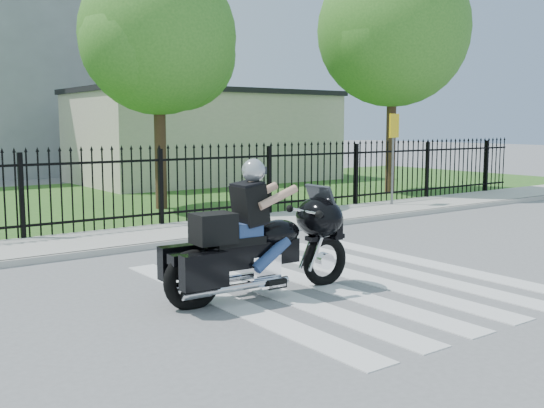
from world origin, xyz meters
TOP-DOWN VIEW (x-y plane):
  - ground at (0.00, 0.00)m, footprint 120.00×120.00m
  - crosswalk at (0.00, 0.00)m, footprint 5.00×5.50m
  - sidewalk at (0.00, 5.00)m, footprint 40.00×2.00m
  - curb at (0.00, 4.00)m, footprint 40.00×0.12m
  - grass_strip at (0.00, 12.00)m, footprint 40.00×12.00m
  - iron_fence at (0.00, 6.00)m, footprint 26.00×0.04m
  - tree_mid at (1.50, 9.00)m, footprint 4.20×4.20m
  - tree_right at (9.50, 8.00)m, footprint 5.00×5.00m
  - building_low at (7.00, 16.00)m, footprint 10.00×6.00m
  - building_low_roof at (7.00, 16.00)m, footprint 10.20×6.20m
  - motorcycle_rider at (-1.50, 0.09)m, footprint 2.92×0.96m
  - traffic_sign at (6.74, 5.31)m, footprint 0.53×0.21m

SIDE VIEW (x-z plane):
  - ground at x=0.00m, z-range 0.00..0.00m
  - crosswalk at x=0.00m, z-range 0.00..0.01m
  - grass_strip at x=0.00m, z-range 0.00..0.02m
  - sidewalk at x=0.00m, z-range 0.00..0.12m
  - curb at x=0.00m, z-range 0.00..0.12m
  - motorcycle_rider at x=-1.50m, z-range -0.18..1.76m
  - iron_fence at x=0.00m, z-range 0.00..1.80m
  - building_low at x=7.00m, z-range 0.00..3.50m
  - traffic_sign at x=6.74m, z-range 0.66..3.16m
  - building_low_roof at x=7.00m, z-range 3.50..3.70m
  - tree_mid at x=1.50m, z-range 1.28..8.06m
  - tree_right at x=9.50m, z-range 1.44..9.34m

